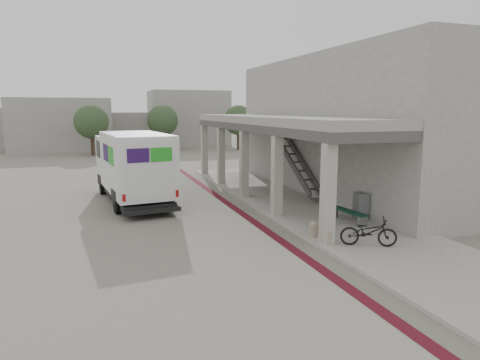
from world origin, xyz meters
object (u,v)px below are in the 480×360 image
object	(u,v)px
fedex_truck	(132,165)
bicycle_black	(369,232)
bench	(347,214)
utility_cabinet	(361,206)

from	to	relation	value
fedex_truck	bicycle_black	size ratio (longest dim) A/B	4.58
fedex_truck	bicycle_black	xyz separation A→B (m)	(6.35, -9.56, -1.18)
bench	utility_cabinet	xyz separation A→B (m)	(0.80, 0.31, 0.19)
fedex_truck	bicycle_black	bearing A→B (deg)	-62.79
fedex_truck	bench	world-z (taller)	fedex_truck
utility_cabinet	bicycle_black	size ratio (longest dim) A/B	0.59
bench	utility_cabinet	distance (m)	0.88
fedex_truck	utility_cabinet	distance (m)	10.50
fedex_truck	utility_cabinet	size ratio (longest dim) A/B	7.77
utility_cabinet	bench	bearing A→B (deg)	-146.76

